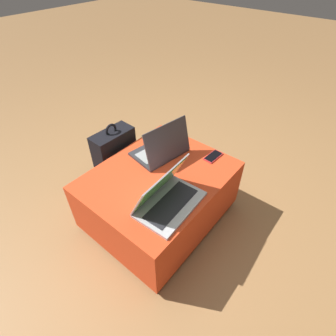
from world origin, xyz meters
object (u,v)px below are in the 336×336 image
(backpack, at_px, (115,160))
(cell_phone, at_px, (213,156))
(laptop_near, at_px, (167,197))
(laptop_far, at_px, (162,148))

(backpack, bearing_deg, cell_phone, 116.72)
(laptop_near, bearing_deg, backpack, 70.58)
(cell_phone, xyz_separation_m, backpack, (-0.29, 0.63, -0.18))
(cell_phone, distance_m, backpack, 0.72)
(laptop_near, xyz_separation_m, laptop_far, (0.30, 0.29, 0.00))
(laptop_near, relative_size, laptop_far, 1.04)
(laptop_far, distance_m, cell_phone, 0.33)
(cell_phone, relative_size, backpack, 0.26)
(laptop_far, distance_m, backpack, 0.44)
(cell_phone, bearing_deg, laptop_far, 38.46)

